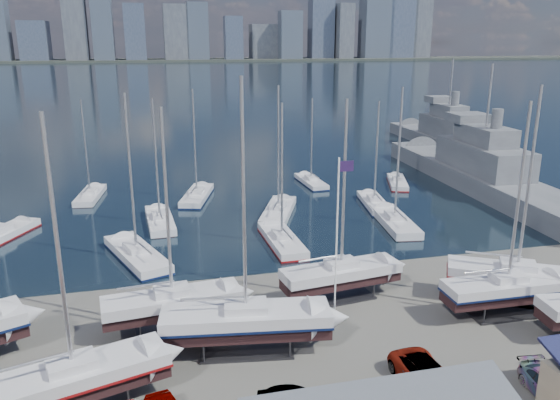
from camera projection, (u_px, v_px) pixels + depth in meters
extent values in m
plane|color=#605E59|center=(301.00, 331.00, 37.44)|extent=(1400.00, 1400.00, 0.00)
cube|color=#192A3A|center=(160.00, 76.00, 326.74)|extent=(1400.00, 600.00, 0.40)
cube|color=#2D332D|center=(152.00, 60.00, 569.00)|extent=(1400.00, 80.00, 2.20)
cube|color=#475166|center=(35.00, 41.00, 536.83)|extent=(26.03, 30.49, 37.14)
cube|color=#595E66|center=(74.00, 14.00, 528.14)|extent=(21.60, 16.58, 87.63)
cube|color=#3D4756|center=(103.00, 25.00, 538.09)|extent=(19.42, 28.42, 67.60)
cube|color=#475166|center=(135.00, 32.00, 549.90)|extent=(20.24, 23.80, 54.09)
cube|color=#595E66|center=(176.00, 32.00, 556.18)|extent=(24.62, 19.72, 54.00)
cube|color=#3D4756|center=(198.00, 31.00, 559.24)|extent=(20.75, 17.93, 55.97)
cube|color=#475166|center=(233.00, 38.00, 567.79)|extent=(18.36, 16.25, 43.03)
cube|color=#595E66|center=(263.00, 42.00, 594.70)|extent=(28.49, 22.03, 35.69)
cube|color=#3D4756|center=(290.00, 35.00, 582.06)|extent=(23.34, 17.87, 49.11)
cube|color=#475166|center=(321.00, 23.00, 601.14)|extent=(25.35, 19.79, 75.95)
cube|color=#595E66|center=(343.00, 31.00, 602.95)|extent=(17.00, 27.45, 57.67)
cube|color=#3D4756|center=(375.00, 9.00, 604.63)|extent=(29.28, 24.05, 106.04)
cube|color=#475166|center=(397.00, 24.00, 625.16)|extent=(30.82, 28.37, 74.41)
cube|color=#595E66|center=(420.00, 23.00, 633.26)|extent=(21.74, 17.03, 77.48)
cube|color=black|center=(75.00, 387.00, 28.71)|extent=(10.09, 5.14, 0.79)
cube|color=silver|center=(73.00, 374.00, 28.49)|extent=(10.21, 5.54, 0.79)
cube|color=maroon|center=(74.00, 380.00, 28.59)|extent=(10.31, 5.59, 0.16)
cube|color=silver|center=(72.00, 363.00, 28.31)|extent=(2.84, 2.31, 0.50)
cylinder|color=#B2B2B7|center=(58.00, 248.00, 26.54)|extent=(0.22, 0.22, 13.27)
cube|color=#2D2D33|center=(174.00, 328.00, 37.63)|extent=(5.34, 2.88, 0.16)
cube|color=black|center=(173.00, 309.00, 37.21)|extent=(9.50, 3.19, 0.75)
cube|color=silver|center=(172.00, 299.00, 37.00)|extent=(9.54, 3.58, 0.75)
cube|color=silver|center=(172.00, 290.00, 36.83)|extent=(2.48, 1.80, 0.50)
cylinder|color=#B2B2B7|center=(167.00, 205.00, 35.15)|extent=(0.22, 0.22, 12.58)
cube|color=#2D2D33|center=(247.00, 350.00, 35.02)|extent=(6.18, 3.49, 0.16)
cube|color=black|center=(246.00, 328.00, 34.59)|extent=(10.90, 4.03, 0.85)
cube|color=silver|center=(246.00, 316.00, 34.35)|extent=(10.97, 4.47, 0.85)
cube|color=#0C173D|center=(246.00, 322.00, 34.46)|extent=(11.08, 4.52, 0.17)
cube|color=silver|center=(246.00, 306.00, 34.16)|extent=(2.89, 2.15, 0.50)
cylinder|color=#B2B2B7|center=(244.00, 200.00, 32.23)|extent=(0.22, 0.22, 14.38)
cube|color=#2D2D33|center=(340.00, 297.00, 42.21)|extent=(5.40, 3.02, 0.16)
cube|color=black|center=(341.00, 280.00, 41.79)|extent=(9.55, 3.46, 0.75)
cube|color=silver|center=(341.00, 271.00, 41.59)|extent=(9.60, 3.85, 0.75)
cube|color=silver|center=(341.00, 263.00, 41.41)|extent=(2.52, 1.87, 0.50)
cylinder|color=#B2B2B7|center=(344.00, 186.00, 39.73)|extent=(0.22, 0.22, 12.60)
cube|color=#2D2D33|center=(504.00, 313.00, 39.71)|extent=(5.21, 2.46, 0.16)
cube|color=black|center=(506.00, 295.00, 39.30)|extent=(9.45, 2.40, 0.75)
cube|color=silver|center=(508.00, 285.00, 39.09)|extent=(9.45, 2.79, 0.75)
cube|color=#0C173D|center=(507.00, 289.00, 39.18)|extent=(9.55, 2.82, 0.15)
cube|color=silver|center=(509.00, 277.00, 38.91)|extent=(2.38, 1.62, 0.50)
cylinder|color=#B2B2B7|center=(519.00, 195.00, 37.22)|extent=(0.22, 0.22, 12.70)
cube|color=#2D2D33|center=(513.00, 301.00, 41.60)|extent=(6.02, 4.92, 0.16)
cube|color=black|center=(516.00, 283.00, 41.18)|extent=(9.85, 7.05, 0.80)
cube|color=silver|center=(517.00, 273.00, 40.95)|extent=(10.06, 7.41, 0.80)
cube|color=maroon|center=(517.00, 277.00, 41.06)|extent=(10.16, 7.48, 0.16)
cube|color=silver|center=(518.00, 265.00, 40.77)|extent=(3.00, 2.70, 0.50)
cylinder|color=#B2B2B7|center=(529.00, 181.00, 38.97)|extent=(0.22, 0.22, 13.49)
cube|color=black|center=(1.00, 242.00, 54.83)|extent=(6.10, 9.40, 0.75)
cube|color=silver|center=(0.00, 235.00, 54.62)|extent=(6.46, 9.57, 0.75)
cube|color=maroon|center=(1.00, 238.00, 54.72)|extent=(6.52, 9.66, 0.15)
cube|color=black|center=(91.00, 200.00, 69.17)|extent=(3.14, 8.86, 0.69)
cube|color=silver|center=(90.00, 195.00, 68.98)|extent=(3.50, 8.90, 0.69)
cube|color=silver|center=(90.00, 191.00, 68.81)|extent=(1.72, 2.33, 0.50)
cylinder|color=#B2B2B7|center=(85.00, 147.00, 67.26)|extent=(0.22, 0.22, 11.70)
cube|color=black|center=(137.00, 263.00, 49.80)|extent=(5.86, 10.63, 0.83)
cube|color=silver|center=(137.00, 254.00, 49.56)|extent=(6.27, 10.78, 0.83)
cube|color=#0C173D|center=(137.00, 258.00, 49.67)|extent=(6.34, 10.88, 0.17)
cube|color=silver|center=(136.00, 247.00, 49.38)|extent=(2.53, 3.04, 0.50)
cylinder|color=#B2B2B7|center=(131.00, 174.00, 47.50)|extent=(0.22, 0.22, 14.05)
cube|color=black|center=(160.00, 227.00, 59.41)|extent=(2.74, 9.50, 0.75)
cube|color=silver|center=(160.00, 220.00, 59.20)|extent=(3.13, 9.52, 0.75)
cube|color=silver|center=(160.00, 215.00, 59.03)|extent=(1.70, 2.43, 0.50)
cylinder|color=#B2B2B7|center=(156.00, 159.00, 57.33)|extent=(0.22, 0.22, 12.68)
cube|color=black|center=(197.00, 201.00, 68.91)|extent=(4.88, 9.76, 0.76)
cube|color=silver|center=(197.00, 195.00, 68.70)|extent=(5.26, 9.87, 0.76)
cube|color=#0C173D|center=(197.00, 198.00, 68.80)|extent=(5.31, 9.97, 0.15)
cube|color=silver|center=(197.00, 191.00, 68.53)|extent=(2.21, 2.73, 0.50)
cylinder|color=#B2B2B7|center=(195.00, 142.00, 66.81)|extent=(0.22, 0.22, 12.83)
cube|color=black|center=(282.00, 247.00, 53.51)|extent=(2.52, 9.61, 0.76)
cube|color=silver|center=(282.00, 240.00, 53.30)|extent=(2.92, 9.62, 0.76)
cube|color=maroon|center=(282.00, 243.00, 53.40)|extent=(2.95, 9.72, 0.15)
cube|color=silver|center=(282.00, 234.00, 53.13)|extent=(1.67, 2.43, 0.50)
cylinder|color=#B2B2B7|center=(282.00, 172.00, 51.40)|extent=(0.22, 0.22, 12.90)
cube|color=black|center=(278.00, 218.00, 62.45)|extent=(6.09, 10.31, 0.81)
cube|color=silver|center=(278.00, 211.00, 62.23)|extent=(6.48, 10.48, 0.81)
cube|color=silver|center=(278.00, 206.00, 62.04)|extent=(2.54, 3.00, 0.50)
cylinder|color=#B2B2B7|center=(278.00, 148.00, 60.21)|extent=(0.22, 0.22, 13.71)
cube|color=black|center=(311.00, 186.00, 76.11)|extent=(2.34, 8.33, 0.66)
cube|color=silver|center=(311.00, 181.00, 75.93)|extent=(2.68, 8.34, 0.66)
cube|color=#0C173D|center=(311.00, 183.00, 76.01)|extent=(2.71, 8.43, 0.13)
cube|color=silver|center=(311.00, 177.00, 75.77)|extent=(1.48, 2.12, 0.50)
cylinder|color=#B2B2B7|center=(312.00, 139.00, 74.29)|extent=(0.22, 0.22, 11.13)
cube|color=black|center=(394.00, 228.00, 59.02)|extent=(3.78, 10.46, 0.82)
cube|color=silver|center=(395.00, 221.00, 58.79)|extent=(4.20, 10.52, 0.82)
cube|color=silver|center=(395.00, 215.00, 58.61)|extent=(2.04, 2.76, 0.50)
cylinder|color=#B2B2B7|center=(399.00, 154.00, 56.76)|extent=(0.22, 0.22, 13.81)
cube|color=black|center=(374.00, 208.00, 65.94)|extent=(3.52, 8.97, 0.70)
cube|color=silver|center=(374.00, 203.00, 65.75)|extent=(3.88, 9.04, 0.70)
cube|color=#0C173D|center=(374.00, 205.00, 65.84)|extent=(3.92, 9.13, 0.14)
cube|color=silver|center=(374.00, 198.00, 65.58)|extent=(1.82, 2.40, 0.50)
cylinder|color=#B2B2B7|center=(377.00, 152.00, 64.01)|extent=(0.22, 0.22, 11.81)
cube|color=black|center=(397.00, 187.00, 75.77)|extent=(4.51, 8.20, 0.64)
cube|color=silver|center=(397.00, 182.00, 75.59)|extent=(4.83, 8.31, 0.64)
cube|color=maroon|center=(397.00, 184.00, 75.67)|extent=(4.88, 8.40, 0.13)
cube|color=silver|center=(398.00, 178.00, 75.43)|extent=(1.95, 2.34, 0.50)
cylinder|color=#B2B2B7|center=(400.00, 141.00, 74.00)|extent=(0.22, 0.22, 10.84)
cube|color=slate|center=(480.00, 185.00, 74.01)|extent=(9.24, 45.32, 4.05)
cube|color=slate|center=(483.00, 157.00, 72.95)|extent=(6.48, 16.01, 3.60)
cube|color=slate|center=(485.00, 135.00, 72.12)|extent=(4.73, 9.20, 2.40)
cube|color=slate|center=(469.00, 118.00, 75.89)|extent=(5.24, 4.73, 1.20)
cylinder|color=#B2B2B7|center=(490.00, 95.00, 70.67)|extent=(0.30, 0.30, 8.00)
cube|color=slate|center=(446.00, 146.00, 101.80)|extent=(8.32, 39.86, 3.56)
cube|color=slate|center=(447.00, 127.00, 100.80)|extent=(5.76, 14.10, 3.60)
cube|color=slate|center=(449.00, 111.00, 99.97)|extent=(4.20, 8.10, 2.40)
cube|color=slate|center=(440.00, 99.00, 103.23)|extent=(4.63, 4.18, 1.20)
cylinder|color=#B2B2B7|center=(451.00, 82.00, 98.52)|extent=(0.30, 0.30, 8.00)
imported|color=gray|center=(428.00, 377.00, 31.01)|extent=(2.93, 5.68, 1.53)
imported|color=gray|center=(552.00, 388.00, 30.12)|extent=(2.43, 4.86, 1.36)
cylinder|color=white|center=(336.00, 245.00, 36.55)|extent=(0.12, 0.12, 11.98)
cube|color=#26143E|center=(346.00, 166.00, 35.16)|extent=(1.00, 0.05, 0.70)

